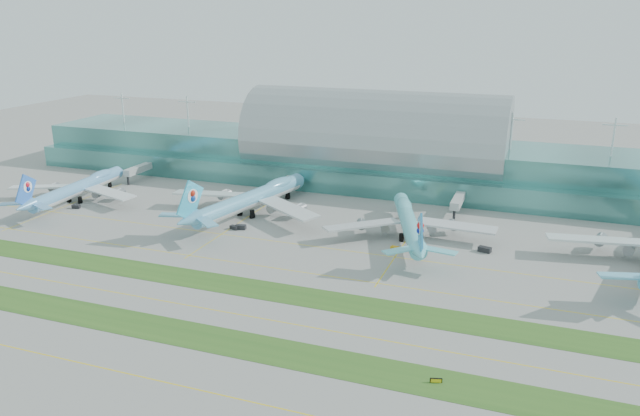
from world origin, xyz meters
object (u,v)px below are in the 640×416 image
at_px(terminal, 375,153).
at_px(airliner_a, 79,187).
at_px(airliner_b, 253,197).
at_px(taxiway_sign_east, 436,381).
at_px(airliner_c, 409,222).

height_order(terminal, airliner_a, terminal).
relative_size(airliner_b, taxiway_sign_east, 29.66).
relative_size(airliner_a, airliner_c, 1.02).
height_order(airliner_a, airliner_b, airliner_b).
xyz_separation_m(airliner_a, airliner_b, (77.42, 8.55, 0.85)).
bearing_deg(terminal, airliner_a, -146.89).
bearing_deg(airliner_c, airliner_b, 156.37).
xyz_separation_m(terminal, airliner_b, (-32.37, -63.05, -7.52)).
relative_size(airliner_a, airliner_b, 0.88).
relative_size(airliner_c, taxiway_sign_east, 25.51).
height_order(airliner_b, airliner_c, airliner_b).
height_order(terminal, taxiway_sign_east, terminal).
bearing_deg(airliner_a, terminal, 29.34).
bearing_deg(terminal, airliner_b, -117.17).
bearing_deg(airliner_b, terminal, 74.48).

